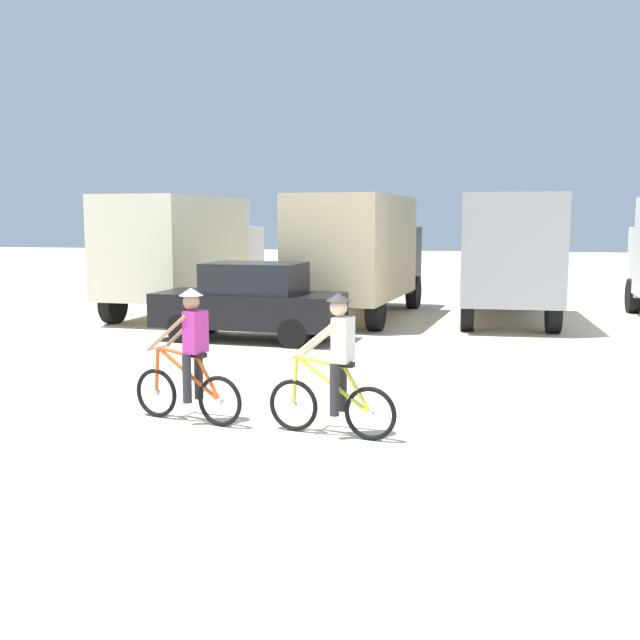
{
  "coord_description": "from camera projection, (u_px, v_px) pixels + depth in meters",
  "views": [
    {
      "loc": [
        2.52,
        -7.55,
        2.7
      ],
      "look_at": [
        -0.12,
        4.25,
        1.1
      ],
      "focal_mm": 42.24,
      "sensor_mm": 36.0,
      "label": 1
    }
  ],
  "objects": [
    {
      "name": "ground_plane",
      "position": [
        246.0,
        470.0,
        8.2
      ],
      "size": [
        120.0,
        120.0,
        0.0
      ],
      "primitive_type": "plane",
      "color": "beige"
    },
    {
      "name": "sedan_parked",
      "position": [
        251.0,
        301.0,
        17.01
      ],
      "size": [
        4.3,
        2.01,
        1.76
      ],
      "color": "black",
      "rests_on": "ground"
    },
    {
      "name": "box_truck_cream_rv",
      "position": [
        185.0,
        249.0,
        21.53
      ],
      "size": [
        2.73,
        6.87,
        3.35
      ],
      "color": "beige",
      "rests_on": "ground"
    },
    {
      "name": "box_truck_tan_camper",
      "position": [
        359.0,
        251.0,
        20.75
      ],
      "size": [
        2.94,
        6.93,
        3.35
      ],
      "color": "#CCB78E",
      "rests_on": "ground"
    },
    {
      "name": "cyclist_orange_shirt",
      "position": [
        190.0,
        360.0,
        10.05
      ],
      "size": [
        1.69,
        0.61,
        1.82
      ],
      "color": "black",
      "rests_on": "ground"
    },
    {
      "name": "box_truck_grey_hauler",
      "position": [
        506.0,
        251.0,
        20.32
      ],
      "size": [
        2.61,
        6.83,
        3.35
      ],
      "color": "#9E9EA3",
      "rests_on": "ground"
    },
    {
      "name": "cyclist_cowboy_hat",
      "position": [
        335.0,
        370.0,
        9.39
      ],
      "size": [
        1.71,
        0.55,
        1.82
      ],
      "color": "black",
      "rests_on": "ground"
    }
  ]
}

